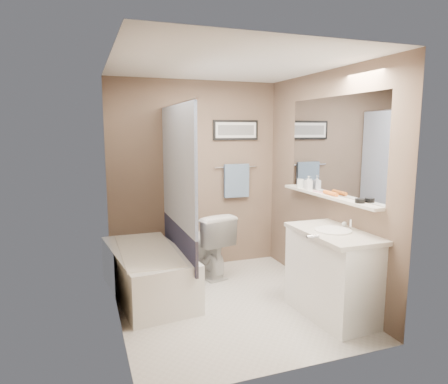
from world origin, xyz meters
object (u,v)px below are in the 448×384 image
object	(u,v)px
toilet	(205,243)
soap_bottle	(308,183)
hair_brush_front	(331,193)
bathtub	(148,272)
glass_jar	(300,183)
candle_bowl_near	(360,201)
vanity	(333,276)

from	to	relation	value
toilet	soap_bottle	world-z (taller)	soap_bottle
hair_brush_front	soap_bottle	size ratio (longest dim) A/B	1.42
bathtub	glass_jar	size ratio (longest dim) A/B	15.00
candle_bowl_near	glass_jar	world-z (taller)	glass_jar
soap_bottle	glass_jar	bearing A→B (deg)	90.00
candle_bowl_near	glass_jar	size ratio (longest dim) A/B	0.90
candle_bowl_near	soap_bottle	distance (m)	0.89
bathtub	candle_bowl_near	size ratio (longest dim) A/B	16.67
bathtub	candle_bowl_near	bearing A→B (deg)	-41.17
bathtub	toilet	bearing A→B (deg)	18.82
bathtub	hair_brush_front	distance (m)	2.13
toilet	candle_bowl_near	size ratio (longest dim) A/B	8.79
bathtub	vanity	world-z (taller)	vanity
bathtub	candle_bowl_near	world-z (taller)	candle_bowl_near
vanity	bathtub	bearing A→B (deg)	140.92
hair_brush_front	glass_jar	xyz separation A→B (m)	(0.00, 0.60, 0.03)
bathtub	hair_brush_front	size ratio (longest dim) A/B	6.82
soap_bottle	bathtub	bearing A→B (deg)	169.86
bathtub	vanity	bearing A→B (deg)	-41.70
bathtub	vanity	size ratio (longest dim) A/B	1.67
candle_bowl_near	soap_bottle	world-z (taller)	soap_bottle
glass_jar	soap_bottle	xyz separation A→B (m)	(0.00, -0.17, 0.03)
glass_jar	soap_bottle	distance (m)	0.18
toilet	hair_brush_front	bearing A→B (deg)	118.18
toilet	glass_jar	world-z (taller)	glass_jar
bathtub	toilet	size ratio (longest dim) A/B	1.90
candle_bowl_near	vanity	bearing A→B (deg)	150.71
vanity	soap_bottle	distance (m)	1.13
toilet	glass_jar	xyz separation A→B (m)	(1.01, -0.52, 0.77)
hair_brush_front	soap_bottle	xyz separation A→B (m)	(0.00, 0.43, 0.06)
bathtub	toilet	distance (m)	0.87
candle_bowl_near	glass_jar	bearing A→B (deg)	90.00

